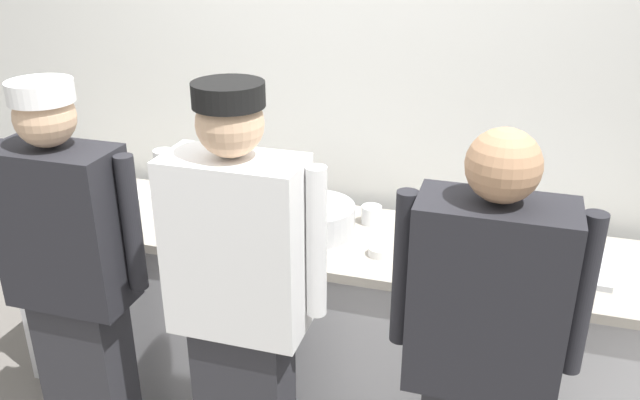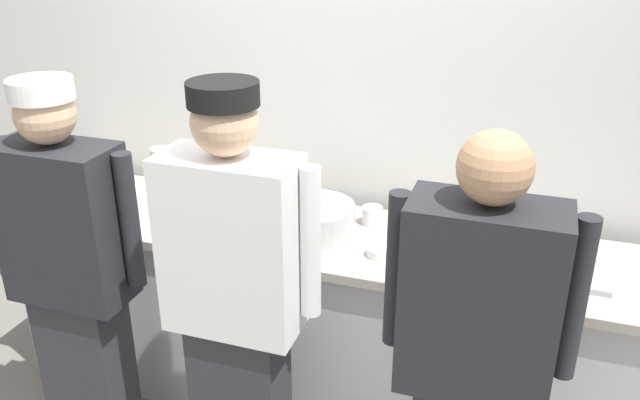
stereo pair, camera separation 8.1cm
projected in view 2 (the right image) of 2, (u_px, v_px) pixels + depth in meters
wall_back at (351, 73)px, 3.03m from camera, size 4.54×0.10×2.98m
prep_counter at (319, 318)px, 3.06m from camera, size 2.89×0.65×0.89m
chef_near_left at (73, 274)px, 2.57m from camera, size 0.60×0.24×1.65m
chef_center at (235, 300)px, 2.35m from camera, size 0.61×0.24×1.69m
chef_far_right at (473, 364)px, 2.09m from camera, size 0.60×0.24×1.64m
plate_stack_front at (137, 200)px, 3.08m from camera, size 0.20×0.20×0.10m
plate_stack_rear at (212, 210)px, 3.03m from camera, size 0.25×0.25×0.06m
mixing_bowl_steel at (314, 218)px, 2.87m from camera, size 0.36×0.36×0.13m
sheet_tray at (546, 265)px, 2.60m from camera, size 0.47×0.32×0.02m
squeeze_bottle_primary at (89, 199)px, 2.98m from camera, size 0.05×0.05×0.19m
ramekin_green_sauce at (121, 190)px, 3.25m from camera, size 0.08×0.08×0.05m
ramekin_orange_sauce at (463, 246)px, 2.71m from camera, size 0.09×0.09×0.04m
ramekin_yellow_sauce at (429, 250)px, 2.68m from camera, size 0.08×0.08×0.04m
ramekin_red_sauce at (379, 252)px, 2.68m from camera, size 0.10×0.10×0.04m
deli_cup at (372, 215)px, 2.95m from camera, size 0.09×0.09×0.08m
chefs_knife at (564, 266)px, 2.60m from camera, size 0.27×0.03×0.02m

